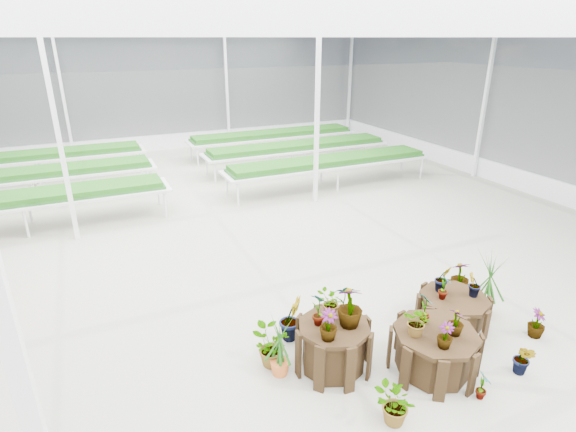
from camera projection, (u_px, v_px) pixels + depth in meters
name	position (u px, v px, depth m)	size (l,w,h in m)	color
ground_plane	(269.00, 296.00, 7.83)	(24.00, 24.00, 0.00)	gray
greenhouse_shell	(267.00, 172.00, 7.00)	(18.00, 24.00, 4.50)	white
steel_frame	(267.00, 172.00, 7.00)	(18.00, 24.00, 4.50)	silver
nursery_benches	(180.00, 170.00, 13.77)	(16.00, 7.00, 0.84)	silver
plinth_tall	(333.00, 346.00, 6.02)	(1.01, 1.01, 0.69)	black
plinth_mid	(434.00, 351.00, 5.99)	(1.16, 1.16, 0.61)	black
plinth_low	(453.00, 310.00, 6.99)	(1.08, 1.08, 0.49)	black
nursery_plants	(385.00, 319.00, 6.31)	(4.39, 2.54, 1.27)	#1B5013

